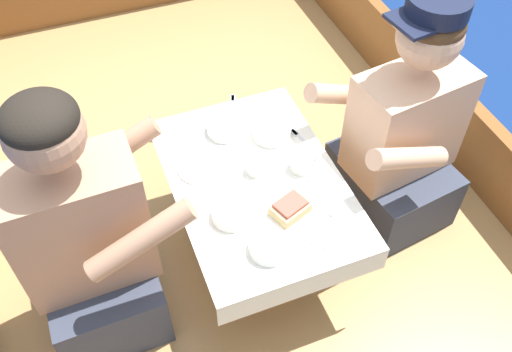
# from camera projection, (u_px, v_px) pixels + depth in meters

# --- Properties ---
(ground_plane) EXTENTS (60.00, 60.00, 0.00)m
(ground_plane) POSITION_uv_depth(u_px,v_px,m) (250.00, 275.00, 2.54)
(ground_plane) COLOR navy
(boat_deck) EXTENTS (2.08, 3.65, 0.31)m
(boat_deck) POSITION_uv_depth(u_px,v_px,m) (249.00, 255.00, 2.42)
(boat_deck) COLOR #A87F4C
(boat_deck) RESTS_ON ground_plane
(gunwale_starboard) EXTENTS (0.06, 3.65, 0.33)m
(gunwale_starboard) POSITION_uv_depth(u_px,v_px,m) (471.00, 141.00, 2.42)
(gunwale_starboard) COLOR brown
(gunwale_starboard) RESTS_ON boat_deck
(cockpit_table) EXTENTS (0.56, 0.83, 0.41)m
(cockpit_table) POSITION_uv_depth(u_px,v_px,m) (256.00, 188.00, 1.98)
(cockpit_table) COLOR #B2B2B7
(cockpit_table) RESTS_ON boat_deck
(person_port) EXTENTS (0.53, 0.45, 0.99)m
(person_port) POSITION_uv_depth(u_px,v_px,m) (88.00, 242.00, 1.79)
(person_port) COLOR #333847
(person_port) RESTS_ON boat_deck
(person_starboard) EXTENTS (0.56, 0.50, 0.98)m
(person_starboard) POSITION_uv_depth(u_px,v_px,m) (402.00, 137.00, 2.10)
(person_starboard) COLOR #333847
(person_starboard) RESTS_ON boat_deck
(plate_sandwich) EXTENTS (0.18, 0.18, 0.01)m
(plate_sandwich) POSITION_uv_depth(u_px,v_px,m) (290.00, 213.00, 1.84)
(plate_sandwich) COLOR silver
(plate_sandwich) RESTS_ON cockpit_table
(plate_bread) EXTENTS (0.16, 0.16, 0.01)m
(plate_bread) POSITION_uv_depth(u_px,v_px,m) (201.00, 167.00, 1.98)
(plate_bread) COLOR silver
(plate_bread) RESTS_ON cockpit_table
(sandwich) EXTENTS (0.14, 0.12, 0.05)m
(sandwich) POSITION_uv_depth(u_px,v_px,m) (290.00, 208.00, 1.82)
(sandwich) COLOR tan
(sandwich) RESTS_ON plate_sandwich
(bowl_port_near) EXTENTS (0.14, 0.14, 0.04)m
(bowl_port_near) POSITION_uv_depth(u_px,v_px,m) (272.00, 130.00, 2.07)
(bowl_port_near) COLOR silver
(bowl_port_near) RESTS_ON cockpit_table
(bowl_starboard_near) EXTENTS (0.13, 0.13, 0.04)m
(bowl_starboard_near) POSITION_uv_depth(u_px,v_px,m) (231.00, 213.00, 1.82)
(bowl_starboard_near) COLOR silver
(bowl_starboard_near) RESTS_ON cockpit_table
(bowl_center_far) EXTENTS (0.13, 0.13, 0.04)m
(bowl_center_far) POSITION_uv_depth(u_px,v_px,m) (269.00, 246.00, 1.74)
(bowl_center_far) COLOR silver
(bowl_center_far) RESTS_ON cockpit_table
(bowl_port_far) EXTENTS (0.13, 0.13, 0.04)m
(bowl_port_far) POSITION_uv_depth(u_px,v_px,m) (225.00, 127.00, 2.09)
(bowl_port_far) COLOR silver
(bowl_port_far) RESTS_ON cockpit_table
(coffee_cup_port) EXTENTS (0.10, 0.08, 0.07)m
(coffee_cup_port) POSITION_uv_depth(u_px,v_px,m) (302.00, 162.00, 1.95)
(coffee_cup_port) COLOR silver
(coffee_cup_port) RESTS_ON cockpit_table
(coffee_cup_starboard) EXTENTS (0.09, 0.06, 0.05)m
(coffee_cup_starboard) POSITION_uv_depth(u_px,v_px,m) (256.00, 166.00, 1.95)
(coffee_cup_starboard) COLOR silver
(coffee_cup_starboard) RESTS_ON cockpit_table
(utensil_spoon_center) EXTENTS (0.06, 0.17, 0.01)m
(utensil_spoon_center) POSITION_uv_depth(u_px,v_px,m) (319.00, 187.00, 1.92)
(utensil_spoon_center) COLOR silver
(utensil_spoon_center) RESTS_ON cockpit_table
(utensil_spoon_starboard) EXTENTS (0.04, 0.17, 0.01)m
(utensil_spoon_starboard) POSITION_uv_depth(u_px,v_px,m) (341.00, 223.00, 1.82)
(utensil_spoon_starboard) COLOR silver
(utensil_spoon_starboard) RESTS_ON cockpit_table
(utensil_knife_port) EXTENTS (0.12, 0.13, 0.00)m
(utensil_knife_port) POSITION_uv_depth(u_px,v_px,m) (312.00, 242.00, 1.77)
(utensil_knife_port) COLOR silver
(utensil_knife_port) RESTS_ON cockpit_table
(utensil_fork_port) EXTENTS (0.06, 0.17, 0.00)m
(utensil_fork_port) POSITION_uv_depth(u_px,v_px,m) (303.00, 140.00, 2.07)
(utensil_fork_port) COLOR silver
(utensil_fork_port) RESTS_ON cockpit_table
(utensil_fork_starboard) EXTENTS (0.07, 0.17, 0.00)m
(utensil_fork_starboard) POSITION_uv_depth(u_px,v_px,m) (233.00, 107.00, 2.19)
(utensil_fork_starboard) COLOR silver
(utensil_fork_starboard) RESTS_ON cockpit_table
(utensil_spoon_port) EXTENTS (0.16, 0.08, 0.01)m
(utensil_spoon_port) POSITION_uv_depth(u_px,v_px,m) (265.00, 184.00, 1.93)
(utensil_spoon_port) COLOR silver
(utensil_spoon_port) RESTS_ON cockpit_table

